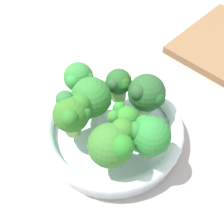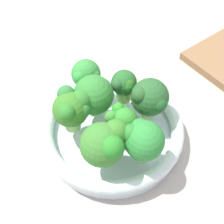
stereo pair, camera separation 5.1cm
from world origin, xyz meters
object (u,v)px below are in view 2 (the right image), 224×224
(broccoli_floret_3, at_px, (105,143))
(broccoli_floret_4, at_px, (91,96))
(broccoli_floret_2, at_px, (124,85))
(bowl, at_px, (112,131))
(broccoli_floret_1, at_px, (150,98))
(broccoli_floret_6, at_px, (121,120))
(broccoli_floret_0, at_px, (71,109))
(broccoli_floret_5, at_px, (143,140))
(broccoli_floret_7, at_px, (86,75))

(broccoli_floret_3, bearing_deg, broccoli_floret_4, -144.59)
(broccoli_floret_2, bearing_deg, bowl, 0.57)
(broccoli_floret_1, distance_m, broccoli_floret_2, 0.05)
(bowl, xyz_separation_m, broccoli_floret_6, (0.01, 0.02, 0.05))
(broccoli_floret_0, xyz_separation_m, broccoli_floret_5, (0.02, 0.12, 0.00))
(bowl, bearing_deg, broccoli_floret_7, -129.73)
(broccoli_floret_4, bearing_deg, broccoli_floret_2, 142.05)
(bowl, relative_size, broccoli_floret_2, 3.95)
(bowl, relative_size, broccoli_floret_6, 4.12)
(broccoli_floret_1, bearing_deg, broccoli_floret_0, -56.10)
(bowl, distance_m, broccoli_floret_2, 0.08)
(broccoli_floret_1, height_order, broccoli_floret_7, broccoli_floret_1)
(broccoli_floret_4, relative_size, broccoli_floret_7, 1.27)
(bowl, height_order, broccoli_floret_7, broccoli_floret_7)
(broccoli_floret_0, xyz_separation_m, broccoli_floret_2, (-0.08, 0.06, -0.01))
(broccoli_floret_4, bearing_deg, broccoli_floret_0, -25.77)
(broccoli_floret_1, bearing_deg, broccoli_floret_3, -16.34)
(broccoli_floret_0, distance_m, broccoli_floret_4, 0.04)
(bowl, bearing_deg, broccoli_floret_4, -101.56)
(broccoli_floret_1, bearing_deg, bowl, -48.87)
(broccoli_floret_1, bearing_deg, broccoli_floret_6, -27.42)
(broccoli_floret_1, xyz_separation_m, broccoli_floret_4, (0.03, -0.09, 0.01))
(broccoli_floret_0, relative_size, broccoli_floret_6, 1.26)
(broccoli_floret_1, distance_m, broccoli_floret_6, 0.06)
(broccoli_floret_0, distance_m, broccoli_floret_1, 0.12)
(bowl, bearing_deg, broccoli_floret_6, 58.25)
(broccoli_floret_7, bearing_deg, broccoli_floret_2, 88.43)
(broccoli_floret_2, relative_size, broccoli_floret_6, 1.04)
(broccoli_floret_6, relative_size, broccoli_floret_7, 0.99)
(broccoli_floret_4, relative_size, broccoli_floret_6, 1.29)
(bowl, relative_size, broccoli_floret_5, 3.20)
(broccoli_floret_3, bearing_deg, broccoli_floret_7, -145.85)
(broccoli_floret_0, height_order, broccoli_floret_3, broccoli_floret_3)
(broccoli_floret_4, height_order, broccoli_floret_6, broccoli_floret_4)
(bowl, relative_size, broccoli_floret_3, 3.13)
(broccoli_floret_6, bearing_deg, broccoli_floret_0, -78.39)
(broccoli_floret_5, distance_m, broccoli_floret_7, 0.17)
(bowl, bearing_deg, broccoli_floret_1, 131.13)
(broccoli_floret_1, xyz_separation_m, broccoli_floret_7, (-0.02, -0.12, -0.01))
(broccoli_floret_5, relative_size, broccoli_floret_7, 1.27)
(broccoli_floret_2, height_order, broccoli_floret_7, broccoli_floret_2)
(bowl, height_order, broccoli_floret_1, broccoli_floret_1)
(broccoli_floret_0, height_order, broccoli_floret_7, broccoli_floret_0)
(broccoli_floret_1, xyz_separation_m, broccoli_floret_5, (0.08, 0.01, 0.01))
(broccoli_floret_0, distance_m, broccoli_floret_2, 0.10)
(bowl, distance_m, broccoli_floret_0, 0.09)
(broccoli_floret_5, bearing_deg, broccoli_floret_6, -125.55)
(broccoli_floret_1, xyz_separation_m, broccoli_floret_3, (0.11, -0.03, 0.01))
(broccoli_floret_5, relative_size, broccoli_floret_6, 1.29)
(broccoli_floret_3, xyz_separation_m, broccoli_floret_7, (-0.13, -0.09, -0.01))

